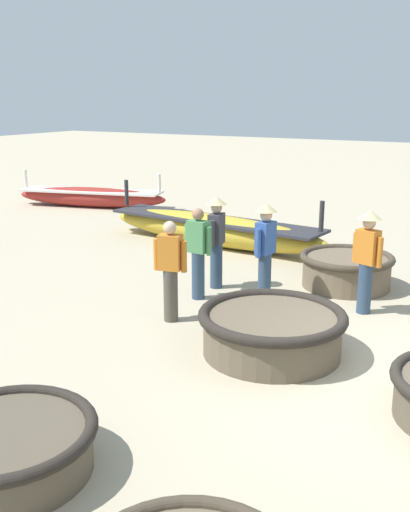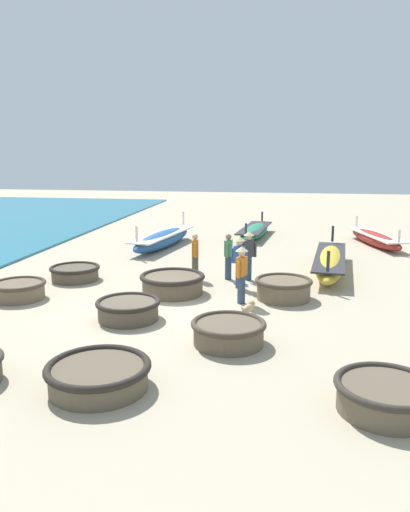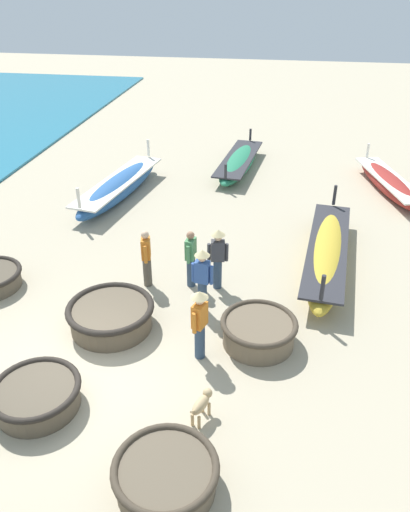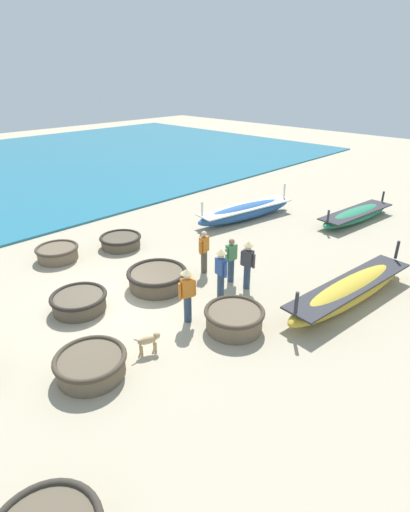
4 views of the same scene
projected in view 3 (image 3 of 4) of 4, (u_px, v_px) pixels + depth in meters
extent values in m
plane|color=tan|center=(74.00, 375.00, 10.15)|extent=(80.00, 80.00, 0.00)
cylinder|color=brown|center=(259.00, 333.00, 10.87)|extent=(1.56, 1.56, 0.55)
torus|color=#42382B|center=(259.00, 323.00, 10.74)|extent=(1.69, 1.69, 0.12)
cylinder|color=brown|center=(111.00, 317.00, 11.36)|extent=(1.85, 1.85, 0.54)
torus|color=#28231E|center=(110.00, 308.00, 11.23)|extent=(2.00, 2.00, 0.15)
cylinder|color=brown|center=(37.00, 397.00, 9.31)|extent=(1.55, 1.55, 0.46)
torus|color=#28231E|center=(35.00, 388.00, 9.20)|extent=(1.68, 1.68, 0.12)
cylinder|color=brown|center=(166.00, 477.00, 7.84)|extent=(1.58, 1.58, 0.48)
torus|color=#42382B|center=(165.00, 468.00, 7.72)|extent=(1.71, 1.71, 0.13)
ellipsoid|color=#285693|center=(119.00, 187.00, 17.78)|extent=(1.93, 5.71, 0.73)
cube|color=silver|center=(119.00, 181.00, 17.66)|extent=(1.90, 5.28, 0.06)
cylinder|color=silver|center=(148.00, 148.00, 19.57)|extent=(0.10, 0.10, 0.66)
cylinder|color=silver|center=(79.00, 198.00, 15.34)|extent=(0.10, 0.10, 0.66)
ellipsoid|color=maroon|center=(389.00, 184.00, 18.23)|extent=(2.13, 4.95, 0.60)
cube|color=silver|center=(390.00, 179.00, 18.13)|extent=(2.07, 4.58, 0.06)
cylinder|color=silver|center=(368.00, 150.00, 19.89)|extent=(0.10, 0.10, 0.54)
ellipsoid|color=#237551|center=(239.00, 163.00, 20.24)|extent=(1.62, 5.15, 0.56)
cube|color=#2D2D33|center=(239.00, 158.00, 20.15)|extent=(1.61, 4.75, 0.06)
cylinder|color=#2D2D33|center=(250.00, 135.00, 21.93)|extent=(0.10, 0.10, 0.51)
cylinder|color=#2D2D33|center=(226.00, 171.00, 18.06)|extent=(0.10, 0.10, 0.51)
ellipsoid|color=gold|center=(327.00, 254.00, 13.70)|extent=(1.63, 5.93, 0.71)
cube|color=#2D2D33|center=(328.00, 246.00, 13.58)|extent=(1.62, 5.47, 0.06)
cylinder|color=#2D2D33|center=(335.00, 195.00, 15.62)|extent=(0.10, 0.10, 0.64)
cylinder|color=#2D2D33|center=(323.00, 288.00, 11.14)|extent=(0.10, 0.10, 0.64)
cylinder|color=#4C473D|center=(147.00, 271.00, 12.81)|extent=(0.22, 0.22, 0.82)
cube|color=orange|center=(146.00, 248.00, 12.47)|extent=(0.29, 0.38, 0.54)
sphere|color=#DBB28E|center=(145.00, 235.00, 12.27)|extent=(0.20, 0.20, 0.20)
cylinder|color=orange|center=(145.00, 254.00, 12.30)|extent=(0.09, 0.09, 0.48)
cylinder|color=orange|center=(146.00, 246.00, 12.68)|extent=(0.09, 0.09, 0.48)
cylinder|color=#2D425B|center=(200.00, 341.00, 10.42)|extent=(0.22, 0.22, 0.82)
cube|color=orange|center=(200.00, 315.00, 10.08)|extent=(0.32, 0.39, 0.54)
sphere|color=#DBB28E|center=(199.00, 300.00, 9.89)|extent=(0.20, 0.20, 0.20)
cylinder|color=orange|center=(194.00, 323.00, 9.94)|extent=(0.09, 0.09, 0.48)
cylinder|color=orange|center=(205.00, 311.00, 10.27)|extent=(0.09, 0.09, 0.48)
cone|color=#D1BC84|center=(199.00, 294.00, 9.82)|extent=(0.36, 0.36, 0.14)
cylinder|color=#2D425B|center=(191.00, 272.00, 12.79)|extent=(0.22, 0.22, 0.82)
cube|color=#4C8E56|center=(191.00, 249.00, 12.44)|extent=(0.25, 0.36, 0.54)
sphere|color=#A37556|center=(190.00, 235.00, 12.25)|extent=(0.20, 0.20, 0.20)
cylinder|color=#4C8E56|center=(188.00, 255.00, 12.29)|extent=(0.09, 0.09, 0.48)
cylinder|color=#4C8E56|center=(193.00, 246.00, 12.65)|extent=(0.09, 0.09, 0.48)
cylinder|color=#2D425B|center=(202.00, 296.00, 11.85)|extent=(0.22, 0.22, 0.82)
cube|color=#33569E|center=(202.00, 272.00, 11.51)|extent=(0.37, 0.27, 0.54)
sphere|color=#DBB28E|center=(202.00, 258.00, 11.31)|extent=(0.20, 0.20, 0.20)
cylinder|color=#33569E|center=(211.00, 275.00, 11.47)|extent=(0.09, 0.09, 0.48)
cylinder|color=#33569E|center=(193.00, 272.00, 11.59)|extent=(0.09, 0.09, 0.48)
cone|color=#D1BC84|center=(202.00, 253.00, 11.25)|extent=(0.36, 0.36, 0.14)
cylinder|color=#2D425B|center=(218.00, 274.00, 12.71)|extent=(0.22, 0.22, 0.82)
cube|color=#3D3D42|center=(218.00, 251.00, 12.36)|extent=(0.37, 0.27, 0.54)
sphere|color=#DBB28E|center=(218.00, 237.00, 12.17)|extent=(0.20, 0.20, 0.20)
cylinder|color=#3D3D42|center=(227.00, 252.00, 12.39)|extent=(0.09, 0.09, 0.48)
cylinder|color=#3D3D42|center=(209.00, 252.00, 12.39)|extent=(0.09, 0.09, 0.48)
cone|color=#D1BC84|center=(218.00, 232.00, 12.11)|extent=(0.36, 0.36, 0.14)
ellipsoid|color=tan|center=(201.00, 404.00, 8.95)|extent=(0.37, 0.56, 0.22)
sphere|color=tan|center=(208.00, 393.00, 9.10)|extent=(0.18, 0.18, 0.18)
cylinder|color=tan|center=(194.00, 411.00, 8.74)|extent=(0.11, 0.20, 0.16)
cylinder|color=tan|center=(203.00, 406.00, 9.24)|extent=(0.06, 0.06, 0.28)
cylinder|color=tan|center=(209.00, 409.00, 9.18)|extent=(0.06, 0.06, 0.28)
cylinder|color=tan|center=(192.00, 420.00, 8.97)|extent=(0.06, 0.06, 0.28)
cylinder|color=tan|center=(199.00, 423.00, 8.91)|extent=(0.06, 0.06, 0.28)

